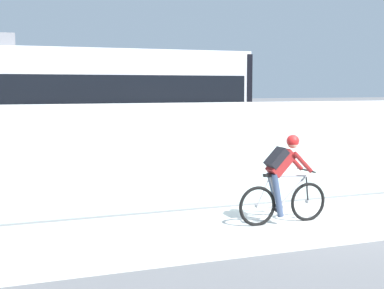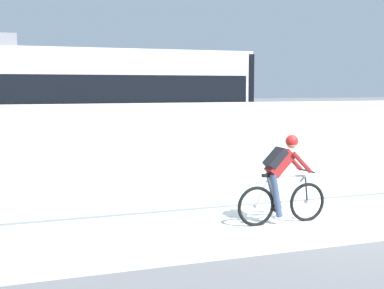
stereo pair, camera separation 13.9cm
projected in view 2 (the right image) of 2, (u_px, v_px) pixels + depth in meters
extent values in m
plane|color=slate|center=(329.00, 219.00, 10.72)|extent=(200.00, 200.00, 0.00)
cube|color=beige|center=(329.00, 219.00, 10.72)|extent=(32.00, 3.20, 0.01)
cube|color=#ADC6C1|center=(280.00, 173.00, 12.37)|extent=(32.00, 0.05, 1.23)
cube|color=silver|center=(243.00, 145.00, 14.00)|extent=(32.00, 0.36, 2.09)
cube|color=#595654|center=(204.00, 173.00, 16.41)|extent=(32.00, 0.08, 0.01)
cube|color=#595654|center=(187.00, 167.00, 17.74)|extent=(32.00, 0.08, 0.01)
cube|color=silver|center=(48.00, 108.00, 15.36)|extent=(11.00, 2.50, 3.10)
cube|color=black|center=(47.00, 95.00, 15.32)|extent=(10.56, 2.54, 1.04)
cube|color=#19599E|center=(49.00, 159.00, 15.49)|extent=(10.78, 2.53, 0.28)
cube|color=#232326|center=(172.00, 159.00, 16.77)|extent=(1.40, 1.88, 0.20)
cylinder|color=black|center=(180.00, 164.00, 16.11)|extent=(0.60, 0.10, 0.60)
cylinder|color=black|center=(164.00, 158.00, 17.45)|extent=(0.60, 0.10, 0.60)
cube|color=black|center=(232.00, 106.00, 17.31)|extent=(0.16, 2.54, 2.94)
torus|color=black|center=(307.00, 202.00, 10.51)|extent=(0.72, 0.06, 0.72)
cylinder|color=#99999E|center=(307.00, 202.00, 10.51)|extent=(0.07, 0.10, 0.07)
torus|color=black|center=(256.00, 206.00, 10.13)|extent=(0.72, 0.06, 0.72)
cylinder|color=#99999E|center=(256.00, 206.00, 10.13)|extent=(0.07, 0.10, 0.07)
cylinder|color=#99999E|center=(291.00, 192.00, 10.36)|extent=(0.60, 0.04, 0.58)
cylinder|color=#99999E|center=(273.00, 192.00, 10.23)|extent=(0.22, 0.04, 0.59)
cylinder|color=#99999E|center=(287.00, 176.00, 10.30)|extent=(0.76, 0.04, 0.07)
cylinder|color=#99999E|center=(267.00, 207.00, 10.21)|extent=(0.43, 0.03, 0.09)
cylinder|color=#99999E|center=(262.00, 191.00, 10.15)|extent=(0.27, 0.02, 0.53)
cylinder|color=black|center=(306.00, 189.00, 10.47)|extent=(0.08, 0.03, 0.49)
cube|color=black|center=(269.00, 175.00, 10.16)|extent=(0.24, 0.10, 0.05)
cylinder|color=black|center=(305.00, 170.00, 10.43)|extent=(0.03, 0.58, 0.03)
cylinder|color=#262628|center=(277.00, 208.00, 10.29)|extent=(0.18, 0.02, 0.18)
cube|color=maroon|center=(280.00, 163.00, 10.22)|extent=(0.50, 0.28, 0.51)
cube|color=black|center=(275.00, 158.00, 10.18)|extent=(0.38, 0.30, 0.38)
sphere|color=beige|center=(292.00, 143.00, 10.27)|extent=(0.20, 0.20, 0.20)
sphere|color=red|center=(292.00, 141.00, 10.27)|extent=(0.23, 0.23, 0.23)
cylinder|color=maroon|center=(302.00, 162.00, 10.20)|extent=(0.41, 0.08, 0.41)
cylinder|color=maroon|center=(293.00, 160.00, 10.50)|extent=(0.41, 0.08, 0.41)
cylinder|color=#384766|center=(276.00, 196.00, 10.15)|extent=(0.25, 0.11, 0.79)
cylinder|color=#384766|center=(272.00, 186.00, 10.31)|extent=(0.25, 0.11, 0.52)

